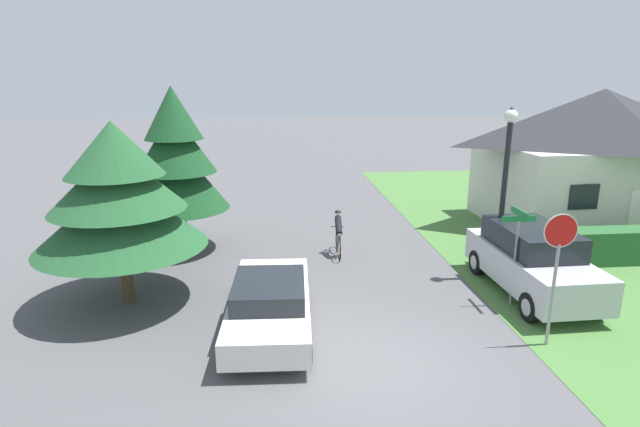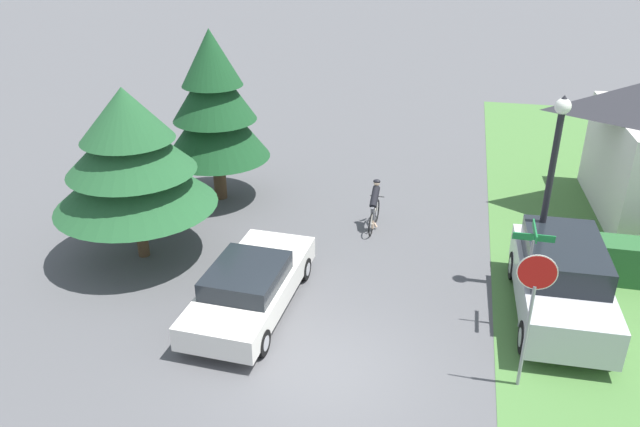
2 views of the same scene
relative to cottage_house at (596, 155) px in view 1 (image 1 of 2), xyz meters
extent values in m
plane|color=#515154|center=(-10.91, -9.82, -2.81)|extent=(140.00, 140.00, 0.00)
cube|color=beige|center=(0.00, 0.00, -1.19)|extent=(8.47, 5.71, 3.25)
pyramid|color=#2D2D33|center=(0.00, 0.00, 1.52)|extent=(9.14, 6.17, 2.18)
cube|color=silver|center=(0.13, -2.69, -1.81)|extent=(0.90, 0.10, 2.00)
cube|color=black|center=(-2.17, -2.80, -1.03)|extent=(1.10, 0.11, 0.90)
cube|color=silver|center=(-13.16, -7.91, -2.25)|extent=(2.07, 4.82, 0.58)
cube|color=black|center=(-13.17, -8.17, -1.74)|extent=(1.72, 2.12, 0.44)
cylinder|color=black|center=(-13.92, -6.26, -2.51)|extent=(0.25, 0.61, 0.60)
cylinder|color=#ADADB2|center=(-13.92, -6.26, -2.51)|extent=(0.25, 0.36, 0.35)
cylinder|color=black|center=(-12.25, -6.33, -2.51)|extent=(0.25, 0.61, 0.60)
cylinder|color=#ADADB2|center=(-12.25, -6.33, -2.51)|extent=(0.25, 0.36, 0.35)
cylinder|color=black|center=(-14.07, -9.48, -2.51)|extent=(0.25, 0.61, 0.60)
cylinder|color=#ADADB2|center=(-14.07, -9.48, -2.51)|extent=(0.25, 0.36, 0.35)
cylinder|color=black|center=(-12.40, -9.55, -2.51)|extent=(0.25, 0.61, 0.60)
cylinder|color=#ADADB2|center=(-12.40, -9.55, -2.51)|extent=(0.25, 0.36, 0.35)
torus|color=black|center=(-10.90, -3.47, -2.47)|extent=(0.07, 0.73, 0.73)
torus|color=black|center=(-10.86, -2.52, -2.47)|extent=(0.07, 0.73, 0.73)
cylinder|color=beige|center=(-10.89, -3.23, -2.31)|extent=(0.04, 0.17, 0.58)
cylinder|color=beige|center=(-10.88, -2.88, -2.26)|extent=(0.06, 0.60, 0.68)
cylinder|color=beige|center=(-10.88, -2.95, -1.98)|extent=(0.06, 0.71, 0.12)
cylinder|color=beige|center=(-10.89, -3.32, -2.53)|extent=(0.05, 0.32, 0.15)
cylinder|color=beige|center=(-10.90, -3.39, -2.25)|extent=(0.04, 0.20, 0.46)
cylinder|color=beige|center=(-10.86, -2.56, -2.20)|extent=(0.04, 0.11, 0.54)
cylinder|color=black|center=(-10.87, -2.60, -1.94)|extent=(0.44, 0.04, 0.02)
ellipsoid|color=black|center=(-10.89, -3.30, -2.00)|extent=(0.09, 0.20, 0.05)
cylinder|color=slate|center=(-10.89, -3.31, -2.19)|extent=(0.12, 0.24, 0.48)
cylinder|color=slate|center=(-10.89, -3.15, -2.27)|extent=(0.12, 0.24, 0.63)
cylinder|color=beige|center=(-10.89, -3.25, -2.56)|extent=(0.08, 0.08, 0.30)
cylinder|color=beige|center=(-10.84, -3.09, -2.66)|extent=(0.17, 0.08, 0.21)
cylinder|color=black|center=(-10.88, -3.04, -1.76)|extent=(0.25, 0.67, 0.58)
cylinder|color=black|center=(-10.87, -2.82, -1.76)|extent=(0.08, 0.24, 0.35)
cylinder|color=black|center=(-10.87, -2.54, -1.76)|extent=(0.08, 0.24, 0.35)
sphere|color=beige|center=(-10.87, -2.77, -1.42)|extent=(0.19, 0.19, 0.19)
ellipsoid|color=black|center=(-10.87, -2.77, -1.37)|extent=(0.22, 0.18, 0.12)
cube|color=#B7B7BC|center=(-5.96, -6.62, -2.03)|extent=(2.01, 4.65, 0.90)
cube|color=black|center=(-5.97, -6.43, -1.26)|extent=(1.74, 2.75, 0.65)
cylinder|color=black|center=(-6.86, -5.08, -2.45)|extent=(0.25, 0.74, 0.73)
cylinder|color=#ADADB2|center=(-6.86, -5.08, -2.45)|extent=(0.25, 0.43, 0.42)
cylinder|color=black|center=(-5.13, -5.04, -2.45)|extent=(0.25, 0.74, 0.73)
cylinder|color=#ADADB2|center=(-5.13, -5.04, -2.45)|extent=(0.25, 0.43, 0.42)
cylinder|color=black|center=(-6.79, -8.21, -2.45)|extent=(0.25, 0.74, 0.73)
cylinder|color=#ADADB2|center=(-6.79, -8.21, -2.45)|extent=(0.25, 0.43, 0.42)
cylinder|color=black|center=(-5.07, -8.17, -2.45)|extent=(0.25, 0.74, 0.73)
cylinder|color=#ADADB2|center=(-5.07, -8.17, -2.45)|extent=(0.25, 0.43, 0.42)
cylinder|color=gray|center=(-6.98, -9.35, -1.62)|extent=(0.07, 0.07, 2.38)
cylinder|color=red|center=(-6.98, -9.35, -0.13)|extent=(0.71, 0.05, 0.71)
cylinder|color=silver|center=(-6.98, -9.35, -0.13)|extent=(0.75, 0.04, 0.75)
cylinder|color=black|center=(-6.41, -5.43, -0.50)|extent=(0.16, 0.16, 4.63)
sphere|color=white|center=(-6.41, -5.43, 1.98)|extent=(0.37, 0.37, 0.37)
cone|color=black|center=(-6.41, -5.43, 2.17)|extent=(0.22, 0.22, 0.15)
cylinder|color=gray|center=(-6.84, -7.28, -1.66)|extent=(0.06, 0.06, 2.30)
cube|color=#197238|center=(-6.84, -7.28, -0.45)|extent=(0.90, 0.03, 0.16)
cube|color=#197238|center=(-6.84, -7.28, -0.29)|extent=(0.03, 0.90, 0.16)
cylinder|color=#4C3823|center=(-16.96, -6.12, -2.03)|extent=(0.31, 0.31, 1.56)
cone|color=#23562D|center=(-16.96, -6.12, -0.35)|extent=(4.35, 4.35, 1.81)
cone|color=#23562D|center=(-16.96, -6.12, 0.54)|extent=(3.39, 3.39, 1.60)
cone|color=#23562D|center=(-16.96, -6.12, 1.31)|extent=(2.44, 2.44, 1.38)
cylinder|color=#4C3823|center=(-16.26, -1.92, -2.07)|extent=(0.42, 0.42, 1.48)
cone|color=#194723|center=(-16.26, -1.92, -0.19)|extent=(3.43, 3.43, 2.29)
cone|color=#194723|center=(-16.26, -1.92, 0.94)|extent=(2.68, 2.68, 2.02)
cone|color=#194723|center=(-16.26, -1.92, 1.91)|extent=(1.92, 1.92, 1.74)
camera|label=1|loc=(-13.00, -18.90, 2.97)|focal=28.00mm
camera|label=2|loc=(-8.74, -19.96, 5.94)|focal=35.00mm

